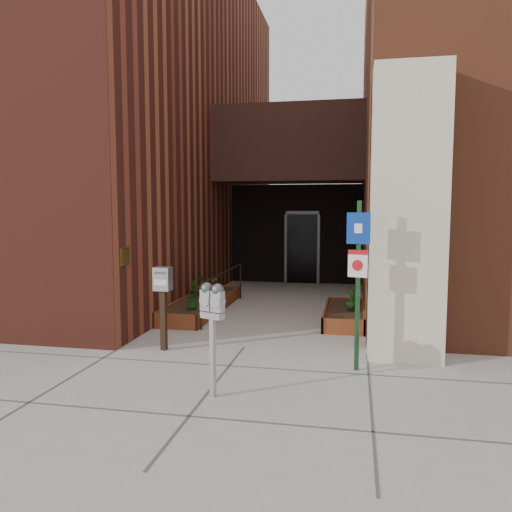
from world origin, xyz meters
The scene contains 15 objects.
ground centered at (0.00, 0.00, 0.00)m, with size 80.00×80.00×0.00m, color #9E9991.
architecture centered at (-0.18, 6.89, 4.98)m, with size 20.00×14.60×10.00m.
planter_left centered at (-1.55, 2.70, 0.13)m, with size 0.90×3.60×0.30m.
planter_right centered at (1.60, 2.20, 0.13)m, with size 0.80×2.20×0.30m.
handrail centered at (-1.05, 2.65, 0.75)m, with size 0.04×3.34×0.90m.
parking_meter centered at (0.10, -2.18, 1.09)m, with size 0.33×0.22×1.41m.
sign_post centered at (1.83, -0.82, 1.48)m, with size 0.32×0.12×2.41m.
payment_dropbox centered at (-1.24, -0.40, 0.98)m, with size 0.28×0.22×1.36m.
shrub_left_a centered at (-1.41, 1.57, 0.47)m, with size 0.31×0.31×0.34m, color #175218.
shrub_left_b centered at (-1.85, 2.88, 0.47)m, with size 0.19×0.19×0.34m, color #195418.
shrub_left_c centered at (-1.73, 3.20, 0.51)m, with size 0.23×0.23×0.41m, color #275D1A.
shrub_left_d centered at (-1.49, 3.43, 0.49)m, with size 0.20×0.20×0.39m, color #215518.
shrub_right_a centered at (1.72, 2.06, 0.48)m, with size 0.20×0.20×0.36m, color #23611B.
shrub_right_b centered at (1.85, 1.99, 0.46)m, with size 0.17×0.17×0.32m, color #295919.
shrub_right_c centered at (1.79, 2.83, 0.45)m, with size 0.28×0.28×0.31m, color #235618.
Camera 1 is at (1.78, -7.89, 2.32)m, focal length 35.00 mm.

